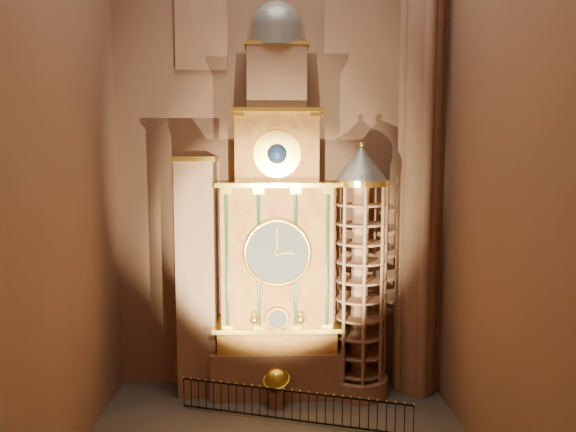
{
  "coord_description": "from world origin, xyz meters",
  "views": [
    {
      "loc": [
        -0.14,
        -16.58,
        9.9
      ],
      "look_at": [
        0.41,
        3.0,
        7.91
      ],
      "focal_mm": 32.0,
      "sensor_mm": 36.0,
      "label": 1
    }
  ],
  "objects_px": {
    "astronomical_clock": "(277,240)",
    "celestial_globe": "(276,384)",
    "portrait_tower": "(197,276)",
    "iron_railing": "(292,406)",
    "stair_turret": "(360,274)"
  },
  "relations": [
    {
      "from": "astronomical_clock",
      "to": "celestial_globe",
      "type": "distance_m",
      "value": 5.89
    },
    {
      "from": "portrait_tower",
      "to": "iron_railing",
      "type": "bearing_deg",
      "value": -34.81
    },
    {
      "from": "portrait_tower",
      "to": "astronomical_clock",
      "type": "bearing_deg",
      "value": -0.29
    },
    {
      "from": "portrait_tower",
      "to": "stair_turret",
      "type": "xyz_separation_m",
      "value": [
        6.9,
        -0.28,
        0.12
      ]
    },
    {
      "from": "portrait_tower",
      "to": "celestial_globe",
      "type": "relative_size",
      "value": 6.32
    },
    {
      "from": "stair_turret",
      "to": "celestial_globe",
      "type": "bearing_deg",
      "value": -161.71
    },
    {
      "from": "iron_railing",
      "to": "stair_turret",
      "type": "bearing_deg",
      "value": 39.73
    },
    {
      "from": "stair_turret",
      "to": "astronomical_clock",
      "type": "bearing_deg",
      "value": 175.7
    },
    {
      "from": "iron_railing",
      "to": "portrait_tower",
      "type": "bearing_deg",
      "value": 145.19
    },
    {
      "from": "astronomical_clock",
      "to": "stair_turret",
      "type": "xyz_separation_m",
      "value": [
        3.5,
        -0.26,
        -1.41
      ]
    },
    {
      "from": "astronomical_clock",
      "to": "portrait_tower",
      "type": "distance_m",
      "value": 3.73
    },
    {
      "from": "stair_turret",
      "to": "iron_railing",
      "type": "xyz_separation_m",
      "value": [
        -2.96,
        -2.46,
        -4.62
      ]
    },
    {
      "from": "astronomical_clock",
      "to": "celestial_globe",
      "type": "xyz_separation_m",
      "value": [
        -0.05,
        -1.44,
        -5.71
      ]
    },
    {
      "from": "celestial_globe",
      "to": "iron_railing",
      "type": "bearing_deg",
      "value": -65.25
    },
    {
      "from": "stair_turret",
      "to": "iron_railing",
      "type": "bearing_deg",
      "value": -140.27
    }
  ]
}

